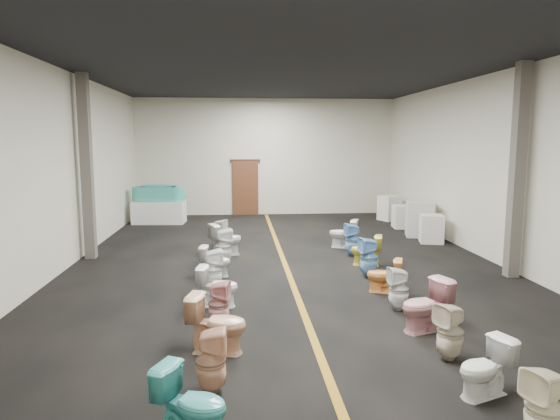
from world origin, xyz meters
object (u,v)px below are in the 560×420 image
at_px(appliance_crate_c, 404,217).
at_px(toilet_left_3, 219,304).
at_px(appliance_crate_d, 389,208).
at_px(display_table, 159,212).
at_px(bathtub, 159,193).
at_px(toilet_right_0, 544,408).
at_px(toilet_left_7, 223,247).
at_px(toilet_left_5, 212,270).
at_px(toilet_left_1, 211,361).
at_px(toilet_right_1, 485,368).
at_px(toilet_left_8, 226,239).
at_px(appliance_crate_a, 431,229).
at_px(toilet_left_9, 220,234).
at_px(toilet_right_5, 384,275).
at_px(toilet_left_6, 215,261).
at_px(appliance_crate_b, 419,219).
at_px(toilet_left_4, 218,286).
at_px(toilet_right_7, 366,250).
at_px(toilet_right_3, 426,306).
at_px(toilet_right_4, 399,289).
at_px(toilet_left_0, 192,404).
at_px(toilet_right_9, 343,234).
at_px(toilet_right_6, 369,257).
at_px(toilet_left_2, 217,324).
at_px(toilet_right_2, 450,332).
at_px(toilet_right_8, 353,240).

height_order(appliance_crate_c, toilet_left_3, appliance_crate_c).
bearing_deg(appliance_crate_d, display_table, 179.34).
height_order(bathtub, toilet_right_0, bathtub).
bearing_deg(toilet_left_7, toilet_left_5, 160.54).
distance_m(toilet_left_1, toilet_right_1, 3.13).
bearing_deg(toilet_left_8, appliance_crate_a, -102.63).
relative_size(display_table, toilet_left_9, 2.29).
bearing_deg(toilet_right_5, toilet_left_6, -93.78).
bearing_deg(toilet_left_7, toilet_right_5, -143.40).
height_order(appliance_crate_b, toilet_left_4, appliance_crate_b).
bearing_deg(display_table, toilet_right_5, -57.14).
bearing_deg(appliance_crate_d, toilet_right_7, -111.40).
xyz_separation_m(toilet_right_3, toilet_right_4, (-0.11, 0.95, -0.03)).
xyz_separation_m(toilet_left_0, toilet_right_7, (3.43, 6.58, -0.01)).
xyz_separation_m(appliance_crate_b, toilet_left_0, (-5.95, -9.97, -0.16)).
bearing_deg(display_table, toilet_right_9, -39.09).
xyz_separation_m(toilet_left_7, toilet_right_5, (3.14, -2.47, -0.09)).
bearing_deg(toilet_right_6, toilet_left_3, -56.20).
bearing_deg(appliance_crate_d, toilet_right_5, -107.65).
bearing_deg(toilet_right_4, toilet_left_2, -65.36).
height_order(toilet_left_3, toilet_right_6, toilet_right_6).
distance_m(appliance_crate_a, toilet_right_6, 4.35).
distance_m(bathtub, toilet_left_9, 4.90).
xyz_separation_m(appliance_crate_a, appliance_crate_c, (0.00, 2.42, -0.02)).
distance_m(toilet_left_1, toilet_left_9, 7.93).
bearing_deg(appliance_crate_b, toilet_right_5, -116.37).
relative_size(bathtub, appliance_crate_a, 2.31).
distance_m(toilet_left_4, toilet_left_8, 3.91).
bearing_deg(toilet_left_2, toilet_right_7, -22.45).
xyz_separation_m(toilet_left_0, toilet_left_8, (0.15, 7.88, 0.04)).
bearing_deg(toilet_right_5, appliance_crate_c, 178.56).
height_order(toilet_right_2, toilet_right_6, toilet_right_6).
distance_m(appliance_crate_b, toilet_left_1, 10.77).
bearing_deg(toilet_right_5, toilet_right_1, 20.00).
relative_size(toilet_left_1, toilet_right_7, 1.08).
distance_m(appliance_crate_a, appliance_crate_d, 4.01).
bearing_deg(toilet_left_0, display_table, 34.94).
bearing_deg(toilet_left_4, display_table, 24.62).
height_order(toilet_left_0, toilet_right_3, toilet_right_3).
xyz_separation_m(toilet_left_3, toilet_right_2, (3.10, -1.46, 0.03)).
bearing_deg(toilet_left_2, toilet_left_5, 17.35).
bearing_deg(toilet_right_9, toilet_left_7, -42.48).
xyz_separation_m(toilet_right_3, toilet_right_8, (0.03, 5.02, 0.01)).
bearing_deg(toilet_right_7, bathtub, -122.72).
height_order(appliance_crate_a, toilet_left_0, appliance_crate_a).
bearing_deg(toilet_left_8, toilet_left_4, 155.65).
bearing_deg(toilet_left_7, toilet_left_4, 164.59).
relative_size(toilet_left_0, toilet_left_3, 1.01).
distance_m(toilet_left_2, toilet_left_7, 4.95).
bearing_deg(appliance_crate_c, toilet_right_0, -102.48).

